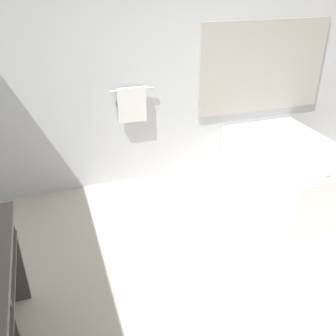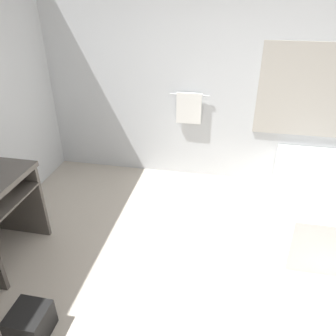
% 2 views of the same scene
% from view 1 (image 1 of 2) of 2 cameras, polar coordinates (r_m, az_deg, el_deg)
% --- Properties ---
extents(ground_plane, '(16.00, 16.00, 0.00)m').
position_cam_1_polar(ground_plane, '(3.18, 10.95, -19.61)').
color(ground_plane, beige).
rests_on(ground_plane, ground).
extents(wall_back_with_blinds, '(7.40, 0.13, 2.70)m').
position_cam_1_polar(wall_back_with_blinds, '(4.33, -1.34, 14.96)').
color(wall_back_with_blinds, silver).
rests_on(wall_back_with_blinds, ground_plane).
extents(bathtub, '(1.01, 1.62, 0.69)m').
position_cam_1_polar(bathtub, '(4.56, 18.21, 0.34)').
color(bathtub, white).
rests_on(bathtub, ground_plane).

